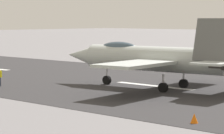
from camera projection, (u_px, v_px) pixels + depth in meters
ground_plane at (158, 86)px, 46.71m from camera, size 400.00×400.00×0.00m
runway_strip at (158, 86)px, 46.70m from camera, size 240.00×26.00×0.02m
fighter_jet at (153, 58)px, 45.15m from camera, size 17.17×15.30×5.68m
marker_cone_near at (194, 118)px, 30.24m from camera, size 0.44×0.44×0.55m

